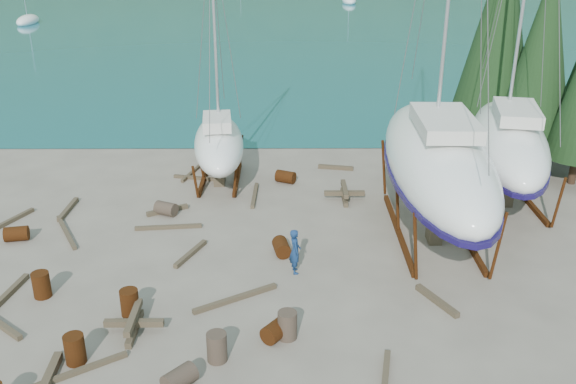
{
  "coord_description": "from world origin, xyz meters",
  "views": [
    {
      "loc": [
        0.46,
        -17.96,
        11.52
      ],
      "look_at": [
        0.57,
        3.0,
        2.57
      ],
      "focal_mm": 40.0,
      "sensor_mm": 36.0,
      "label": 1
    }
  ],
  "objects_px": {
    "large_sailboat_near": "(437,160)",
    "worker": "(295,251)",
    "large_sailboat_far": "(509,142)",
    "small_sailboat_shore": "(219,143)"
  },
  "relations": [
    {
      "from": "large_sailboat_near",
      "to": "worker",
      "type": "height_order",
      "value": "large_sailboat_near"
    },
    {
      "from": "large_sailboat_far",
      "to": "worker",
      "type": "xyz_separation_m",
      "value": [
        -9.26,
        -6.32,
        -1.87
      ]
    },
    {
      "from": "large_sailboat_near",
      "to": "small_sailboat_shore",
      "type": "distance_m",
      "value": 10.54
    },
    {
      "from": "worker",
      "to": "large_sailboat_far",
      "type": "bearing_deg",
      "value": -64.86
    },
    {
      "from": "large_sailboat_near",
      "to": "large_sailboat_far",
      "type": "bearing_deg",
      "value": 42.78
    },
    {
      "from": "worker",
      "to": "large_sailboat_near",
      "type": "bearing_deg",
      "value": -70.77
    },
    {
      "from": "large_sailboat_far",
      "to": "worker",
      "type": "distance_m",
      "value": 11.37
    },
    {
      "from": "large_sailboat_near",
      "to": "large_sailboat_far",
      "type": "relative_size",
      "value": 1.18
    },
    {
      "from": "small_sailboat_shore",
      "to": "large_sailboat_near",
      "type": "bearing_deg",
      "value": -38.17
    },
    {
      "from": "small_sailboat_shore",
      "to": "worker",
      "type": "height_order",
      "value": "small_sailboat_shore"
    }
  ]
}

